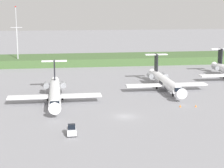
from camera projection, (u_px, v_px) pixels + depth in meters
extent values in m
plane|color=gray|center=(108.00, 88.00, 115.52)|extent=(500.00, 500.00, 0.00)
cube|color=#426033|center=(92.00, 60.00, 162.49)|extent=(320.00, 20.00, 3.02)
cylinder|color=white|center=(55.00, 93.00, 98.12)|extent=(2.70, 24.00, 2.70)
cone|color=white|center=(55.00, 107.00, 85.02)|extent=(2.70, 3.00, 2.70)
cone|color=white|center=(55.00, 82.00, 111.71)|extent=(2.30, 4.00, 2.29)
cube|color=black|center=(55.00, 102.00, 86.77)|extent=(2.02, 1.80, 0.90)
cylinder|color=black|center=(55.00, 93.00, 98.15)|extent=(2.76, 3.60, 2.76)
cube|color=white|center=(30.00, 97.00, 96.47)|extent=(11.00, 3.20, 0.36)
cube|color=white|center=(79.00, 95.00, 98.07)|extent=(11.00, 3.20, 0.36)
cube|color=black|center=(54.00, 70.00, 108.01)|extent=(0.36, 3.20, 5.20)
cube|color=white|center=(54.00, 61.00, 107.82)|extent=(6.80, 1.80, 0.24)
cylinder|color=gray|center=(46.00, 85.00, 106.70)|extent=(1.50, 3.40, 1.50)
cylinder|color=gray|center=(63.00, 84.00, 107.31)|extent=(1.50, 3.40, 1.50)
cylinder|color=gray|center=(55.00, 106.00, 91.19)|extent=(0.20, 0.20, 0.65)
cylinder|color=black|center=(55.00, 108.00, 91.30)|extent=(0.30, 0.90, 0.90)
cylinder|color=black|center=(48.00, 99.00, 100.59)|extent=(0.35, 0.90, 0.90)
cylinder|color=black|center=(63.00, 98.00, 101.11)|extent=(0.35, 0.90, 0.90)
cylinder|color=white|center=(166.00, 82.00, 111.73)|extent=(2.70, 24.00, 2.70)
cone|color=white|center=(180.00, 92.00, 98.63)|extent=(2.70, 3.00, 2.70)
cone|color=white|center=(154.00, 73.00, 125.31)|extent=(2.30, 4.00, 2.29)
cube|color=black|center=(178.00, 89.00, 100.38)|extent=(2.02, 1.80, 0.90)
cylinder|color=black|center=(165.00, 82.00, 111.76)|extent=(2.76, 3.60, 2.76)
cube|color=white|center=(146.00, 85.00, 110.08)|extent=(11.00, 3.20, 0.36)
cube|color=white|center=(187.00, 84.00, 111.68)|extent=(11.00, 3.20, 0.36)
cube|color=black|center=(156.00, 62.00, 121.61)|extent=(0.36, 3.20, 5.20)
cube|color=white|center=(156.00, 54.00, 121.42)|extent=(6.80, 1.80, 0.24)
cylinder|color=gray|center=(150.00, 76.00, 120.31)|extent=(1.50, 3.40, 1.50)
cylinder|color=gray|center=(165.00, 75.00, 120.92)|extent=(1.50, 3.40, 1.50)
cylinder|color=gray|center=(173.00, 93.00, 104.80)|extent=(0.20, 0.20, 0.65)
cylinder|color=black|center=(173.00, 95.00, 104.91)|extent=(0.30, 0.90, 0.90)
cylinder|color=black|center=(157.00, 87.00, 114.20)|extent=(0.35, 0.90, 0.90)
cylinder|color=black|center=(169.00, 87.00, 114.72)|extent=(0.35, 0.90, 0.90)
cone|color=white|center=(216.00, 66.00, 140.40)|extent=(2.30, 4.00, 2.29)
cube|color=white|center=(217.00, 75.00, 125.16)|extent=(11.00, 3.20, 0.36)
cube|color=black|center=(220.00, 56.00, 136.69)|extent=(0.36, 3.20, 5.20)
cube|color=white|center=(220.00, 49.00, 136.51)|extent=(6.80, 1.80, 0.24)
cylinder|color=gray|center=(216.00, 68.00, 135.39)|extent=(1.50, 3.40, 1.50)
cylinder|color=black|center=(224.00, 77.00, 129.28)|extent=(0.35, 0.90, 0.90)
cylinder|color=#B2B2B7|center=(17.00, 48.00, 152.72)|extent=(0.50, 0.50, 14.70)
cylinder|color=#B2B2B7|center=(16.00, 18.00, 150.45)|extent=(0.28, 0.28, 7.92)
cube|color=#B2B2B7|center=(16.00, 27.00, 151.17)|extent=(4.40, 0.20, 0.20)
sphere|color=red|center=(15.00, 7.00, 149.61)|extent=(0.50, 0.50, 0.50)
cube|color=silver|center=(72.00, 131.00, 74.05)|extent=(1.70, 3.20, 1.10)
cube|color=black|center=(72.00, 127.00, 73.31)|extent=(1.36, 1.10, 0.90)
cylinder|color=black|center=(68.00, 136.00, 73.13)|extent=(0.22, 0.60, 0.60)
cylinder|color=black|center=(76.00, 135.00, 73.33)|extent=(0.22, 0.60, 0.60)
cylinder|color=black|center=(67.00, 132.00, 74.99)|extent=(0.22, 0.60, 0.60)
cylinder|color=black|center=(75.00, 132.00, 75.19)|extent=(0.22, 0.60, 0.60)
cone|color=orange|center=(180.00, 106.00, 94.27)|extent=(0.44, 0.44, 0.55)
cone|color=orange|center=(196.00, 106.00, 94.29)|extent=(0.44, 0.44, 0.55)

